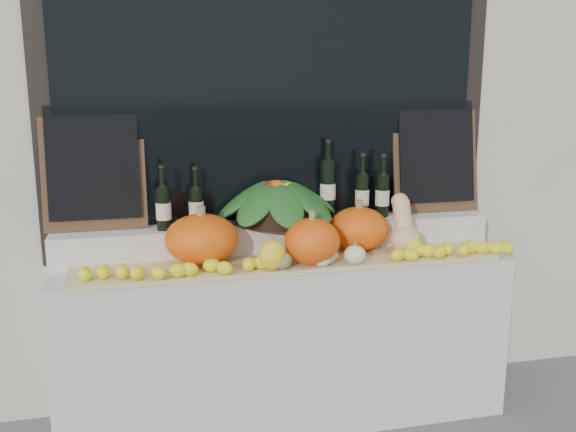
{
  "coord_description": "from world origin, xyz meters",
  "views": [
    {
      "loc": [
        -0.72,
        -1.54,
        1.82
      ],
      "look_at": [
        0.0,
        1.45,
        1.12
      ],
      "focal_mm": 40.0,
      "sensor_mm": 36.0,
      "label": 1
    }
  ],
  "objects_px": {
    "pumpkin_left": "(202,239)",
    "butternut_squash": "(404,229)",
    "wine_bottle_tall": "(328,189)",
    "pumpkin_right": "(359,229)",
    "produce_bowl": "(277,202)"
  },
  "relations": [
    {
      "from": "pumpkin_left",
      "to": "butternut_squash",
      "type": "distance_m",
      "value": 1.03
    },
    {
      "from": "pumpkin_right",
      "to": "produce_bowl",
      "type": "xyz_separation_m",
      "value": [
        -0.4,
        0.14,
        0.13
      ]
    },
    {
      "from": "butternut_squash",
      "to": "pumpkin_right",
      "type": "bearing_deg",
      "value": 154.89
    },
    {
      "from": "butternut_squash",
      "to": "wine_bottle_tall",
      "type": "distance_m",
      "value": 0.47
    },
    {
      "from": "pumpkin_left",
      "to": "wine_bottle_tall",
      "type": "bearing_deg",
      "value": 18.81
    },
    {
      "from": "butternut_squash",
      "to": "wine_bottle_tall",
      "type": "height_order",
      "value": "wine_bottle_tall"
    },
    {
      "from": "pumpkin_right",
      "to": "butternut_squash",
      "type": "xyz_separation_m",
      "value": [
        0.21,
        -0.1,
        0.01
      ]
    },
    {
      "from": "pumpkin_right",
      "to": "produce_bowl",
      "type": "distance_m",
      "value": 0.45
    },
    {
      "from": "pumpkin_left",
      "to": "butternut_squash",
      "type": "relative_size",
      "value": 1.21
    },
    {
      "from": "pumpkin_right",
      "to": "butternut_squash",
      "type": "distance_m",
      "value": 0.23
    },
    {
      "from": "wine_bottle_tall",
      "to": "produce_bowl",
      "type": "bearing_deg",
      "value": -170.43
    },
    {
      "from": "pumpkin_left",
      "to": "butternut_squash",
      "type": "bearing_deg",
      "value": -2.65
    },
    {
      "from": "produce_bowl",
      "to": "pumpkin_left",
      "type": "bearing_deg",
      "value": -155.32
    },
    {
      "from": "wine_bottle_tall",
      "to": "pumpkin_left",
      "type": "bearing_deg",
      "value": -161.19
    },
    {
      "from": "pumpkin_right",
      "to": "butternut_squash",
      "type": "relative_size",
      "value": 1.04
    }
  ]
}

